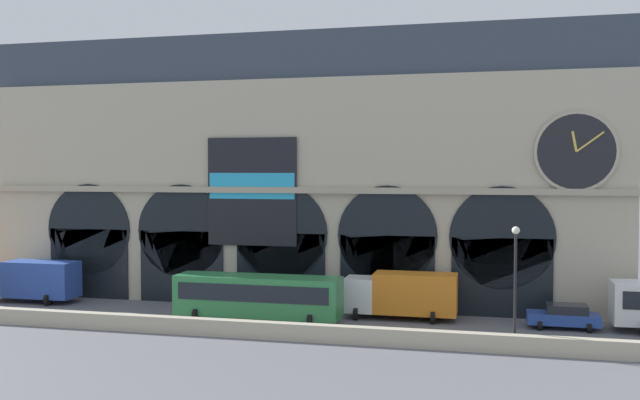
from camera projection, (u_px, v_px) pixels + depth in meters
name	position (u px, v px, depth m)	size (l,w,h in m)	color
ground_plane	(259.00, 321.00, 46.62)	(200.00, 200.00, 0.00)	slate
quay_parapet_wall	(235.00, 328.00, 42.13)	(90.00, 0.70, 1.01)	#B2A891
station_building	(289.00, 173.00, 53.09)	(48.59, 4.62, 20.24)	#B2A891
box_truck_west	(31.00, 280.00, 53.33)	(7.50, 2.91, 3.12)	#ADB2B7
bus_center	(258.00, 296.00, 45.92)	(11.00, 3.25, 3.10)	#2D7A42
box_truck_mideast	(402.00, 294.00, 47.15)	(7.50, 2.91, 3.12)	white
car_east	(564.00, 316.00, 44.27)	(4.40, 2.22, 1.55)	#28479E
street_lamp_quayside	(515.00, 271.00, 38.93)	(0.44, 0.44, 6.90)	black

